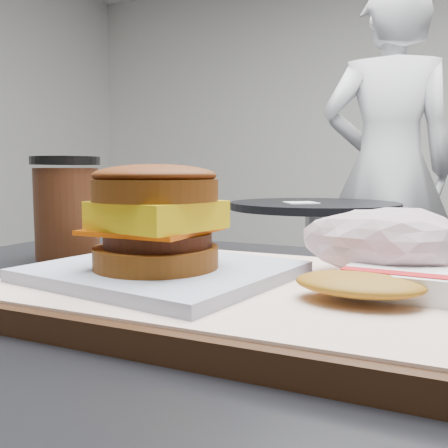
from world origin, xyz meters
TOP-DOWN VIEW (x-y plane):
  - serving_tray at (0.03, -0.02)m, footprint 0.38×0.28m
  - breakfast_sandwich at (-0.03, -0.05)m, footprint 0.21×0.20m
  - hash_brown at (0.15, -0.03)m, footprint 0.12×0.09m
  - crumpled_wrapper at (0.14, 0.04)m, footprint 0.13×0.10m
  - coffee_cup at (-0.24, 0.09)m, footprint 0.08×0.08m
  - neighbor_table at (-0.35, 1.65)m, footprint 0.70×0.70m
  - napkin at (-0.38, 1.57)m, footprint 0.17×0.17m
  - patron at (-0.13, 2.21)m, footprint 0.73×0.57m
  - bg_table_mid at (-2.40, 3.20)m, footprint 0.66×0.66m

SIDE VIEW (x-z plane):
  - neighbor_table at x=-0.35m, z-range 0.18..0.93m
  - bg_table_mid at x=-2.40m, z-range 0.19..0.94m
  - napkin at x=-0.38m, z-range 0.75..0.75m
  - serving_tray at x=0.03m, z-range 0.77..0.79m
  - hash_brown at x=0.15m, z-range 0.79..0.81m
  - crumpled_wrapper at x=0.14m, z-range 0.79..0.85m
  - breakfast_sandwich at x=-0.03m, z-range 0.78..0.88m
  - coffee_cup at x=-0.24m, z-range 0.77..0.89m
  - patron at x=-0.13m, z-range 0.00..1.77m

